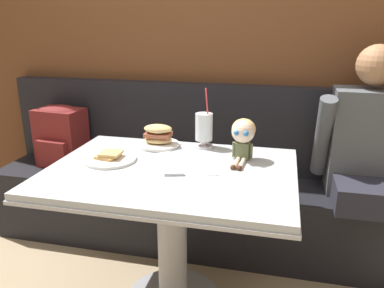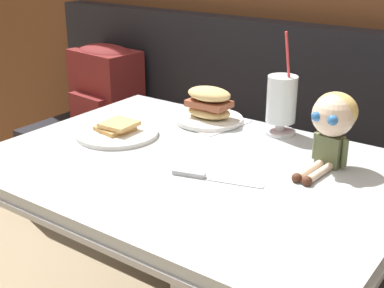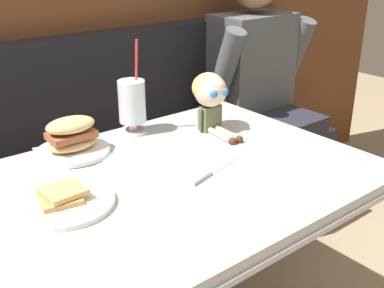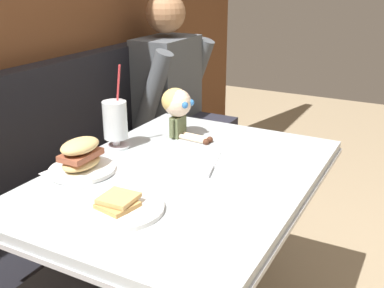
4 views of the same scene
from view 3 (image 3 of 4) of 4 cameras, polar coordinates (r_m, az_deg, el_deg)
The scene contains 8 objects.
booth_bench at distance 2.00m, azimuth -12.98°, elevation -7.82°, with size 2.60×0.48×1.00m.
diner_table at distance 1.42m, azimuth -2.13°, elevation -10.70°, with size 1.11×0.81×0.74m.
toast_plate at distance 1.21m, azimuth -15.15°, elevation -6.59°, with size 0.25×0.25×0.04m.
milkshake_glass at distance 1.58m, azimuth -7.17°, elevation 4.70°, with size 0.10×0.10×0.31m.
sandwich_plate at distance 1.47m, azimuth -14.16°, elevation 0.49°, with size 0.23×0.23×0.12m.
butter_knife at distance 1.31m, azimuth 1.93°, elevation -3.57°, with size 0.23×0.08×0.01m.
seated_doll at distance 1.59m, azimuth 2.21°, elevation 6.02°, with size 0.12×0.22×0.20m.
diner_patron at distance 2.31m, azimuth 7.72°, elevation 8.03°, with size 0.55×0.48×0.81m.
Camera 3 is at (-0.70, -0.77, 1.33)m, focal length 44.60 mm.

